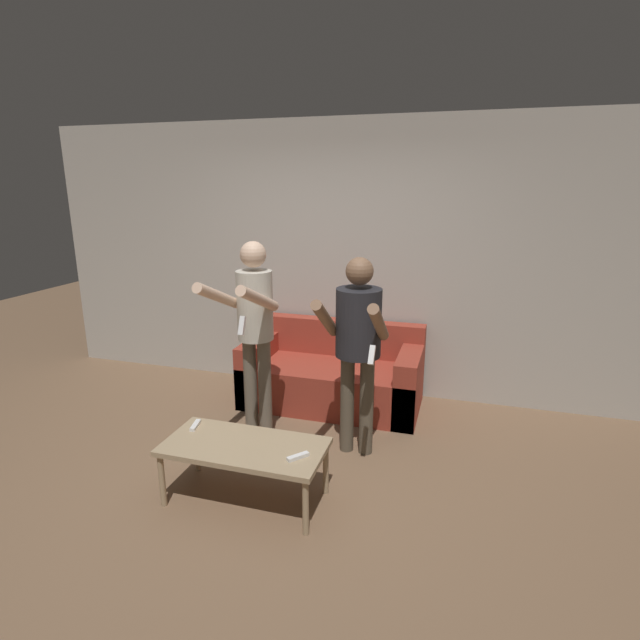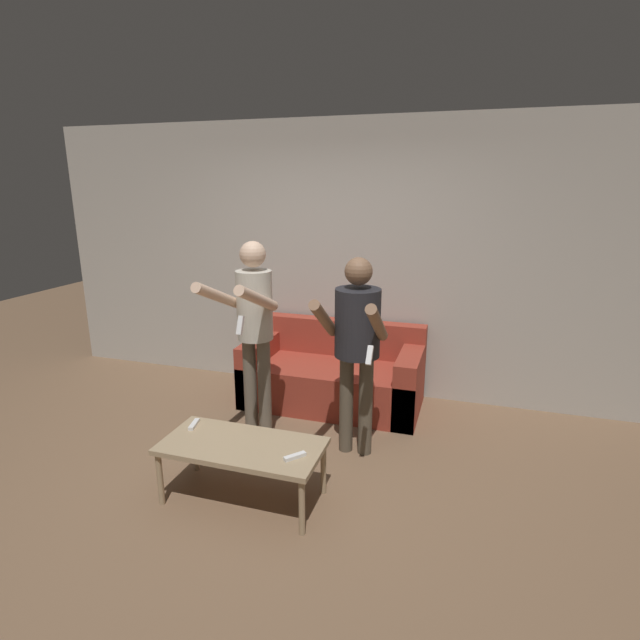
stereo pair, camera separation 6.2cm
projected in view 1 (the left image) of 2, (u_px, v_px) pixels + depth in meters
The scene contains 8 objects.
ground_plane at pixel (268, 487), 3.55m from camera, with size 14.00×14.00×0.00m, color brown.
wall_back at pixel (339, 260), 5.00m from camera, with size 6.40×0.06×2.70m.
couch at pixel (333, 377), 4.86m from camera, with size 1.69×0.81×0.77m.
person_standing_left at pixel (254, 321), 3.98m from camera, with size 0.41×0.77×1.66m.
person_standing_right at pixel (358, 335), 3.77m from camera, with size 0.47×0.68×1.57m.
coffee_table at pixel (244, 450), 3.32m from camera, with size 1.08×0.53×0.42m.
remote_near at pixel (298, 457), 3.14m from camera, with size 0.12×0.14×0.02m.
remote_far at pixel (195, 425), 3.55m from camera, with size 0.07×0.15×0.02m.
Camera 1 is at (1.25, -2.87, 2.09)m, focal length 28.00 mm.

